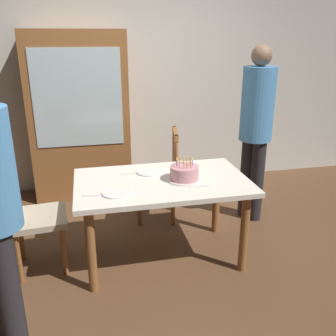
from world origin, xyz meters
TOP-DOWN VIEW (x-y plane):
  - ground at (0.00, 0.00)m, footprint 6.40×6.40m
  - back_wall at (0.00, 1.85)m, footprint 6.40×0.10m
  - dining_table at (0.00, 0.00)m, footprint 1.41×0.86m
  - birthday_cake at (0.18, -0.04)m, footprint 0.28×0.28m
  - plate_near_celebrant at (-0.39, -0.19)m, footprint 0.22×0.22m
  - plate_far_side at (-0.07, 0.19)m, footprint 0.22×0.22m
  - fork_near_celebrant at (-0.55, -0.21)m, footprint 0.18×0.03m
  - fork_far_side at (-0.23, 0.19)m, footprint 0.18×0.02m
  - fork_near_guest at (0.26, -0.20)m, footprint 0.18×0.03m
  - chair_spindle_back at (0.12, 0.75)m, footprint 0.51×0.51m
  - chair_upholstered at (-1.09, 0.08)m, footprint 0.48×0.48m
  - person_guest at (1.06, 0.56)m, footprint 0.32×0.32m
  - china_cabinet at (-0.64, 1.56)m, footprint 1.10×0.45m

SIDE VIEW (x-z plane):
  - ground at x=0.00m, z-range 0.00..0.00m
  - chair_spindle_back at x=0.12m, z-range -0.02..0.93m
  - chair_upholstered at x=-1.09m, z-range 0.06..1.01m
  - dining_table at x=0.00m, z-range 0.26..0.99m
  - fork_near_celebrant at x=-0.55m, z-range 0.73..0.73m
  - fork_far_side at x=-0.23m, z-range 0.73..0.73m
  - fork_near_guest at x=0.26m, z-range 0.73..0.73m
  - plate_near_celebrant at x=-0.39m, z-range 0.73..0.74m
  - plate_far_side at x=-0.07m, z-range 0.73..0.74m
  - birthday_cake at x=0.18m, z-range 0.69..0.88m
  - china_cabinet at x=-0.64m, z-range 0.00..1.90m
  - person_guest at x=1.06m, z-range 0.13..1.89m
  - back_wall at x=0.00m, z-range 0.00..2.60m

